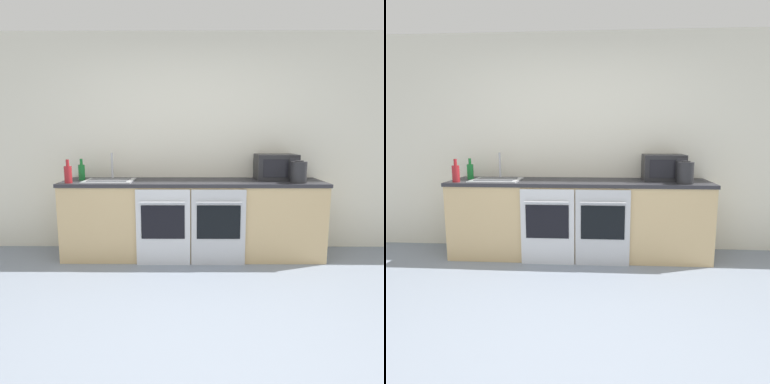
{
  "view_description": "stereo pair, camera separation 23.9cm",
  "coord_description": "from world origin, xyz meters",
  "views": [
    {
      "loc": [
        0.01,
        -2.06,
        1.4
      ],
      "look_at": [
        -0.01,
        1.83,
        0.76
      ],
      "focal_mm": 32.0,
      "sensor_mm": 36.0,
      "label": 1
    },
    {
      "loc": [
        0.25,
        -2.06,
        1.4
      ],
      "look_at": [
        -0.01,
        1.83,
        0.76
      ],
      "focal_mm": 32.0,
      "sensor_mm": 36.0,
      "label": 2
    }
  ],
  "objects": [
    {
      "name": "bottle_red",
      "position": [
        -1.35,
        1.61,
        0.99
      ],
      "size": [
        0.08,
        0.08,
        0.26
      ],
      "color": "maroon",
      "rests_on": "counter_back"
    },
    {
      "name": "ground_plane",
      "position": [
        0.0,
        0.0,
        0.0
      ],
      "size": [
        16.0,
        16.0,
        0.0
      ],
      "primitive_type": "plane",
      "color": "gray"
    },
    {
      "name": "wall_back",
      "position": [
        0.0,
        2.17,
        1.3
      ],
      "size": [
        10.0,
        0.06,
        2.6
      ],
      "color": "silver",
      "rests_on": "ground_plane"
    },
    {
      "name": "oven_right",
      "position": [
        0.27,
        1.51,
        0.43
      ],
      "size": [
        0.58,
        0.06,
        0.83
      ],
      "color": "#B7BABF",
      "rests_on": "ground_plane"
    },
    {
      "name": "microwave",
      "position": [
        0.97,
        1.93,
        1.04
      ],
      "size": [
        0.46,
        0.36,
        0.3
      ],
      "color": "#232326",
      "rests_on": "counter_back"
    },
    {
      "name": "kettle",
      "position": [
        1.15,
        1.65,
        1.01
      ],
      "size": [
        0.17,
        0.17,
        0.24
      ],
      "color": "#232326",
      "rests_on": "counter_back"
    },
    {
      "name": "oven_left",
      "position": [
        -0.32,
        1.51,
        0.43
      ],
      "size": [
        0.58,
        0.06,
        0.83
      ],
      "color": "silver",
      "rests_on": "ground_plane"
    },
    {
      "name": "sink",
      "position": [
        -0.95,
        1.76,
        0.91
      ],
      "size": [
        0.54,
        0.42,
        0.31
      ],
      "color": "#A8AAAF",
      "rests_on": "counter_back"
    },
    {
      "name": "counter_back",
      "position": [
        0.0,
        1.83,
        0.45
      ],
      "size": [
        2.96,
        0.64,
        0.89
      ],
      "color": "tan",
      "rests_on": "ground_plane"
    },
    {
      "name": "bottle_green",
      "position": [
        -1.29,
        1.88,
        0.99
      ],
      "size": [
        0.07,
        0.07,
        0.25
      ],
      "color": "#19722D",
      "rests_on": "counter_back"
    }
  ]
}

